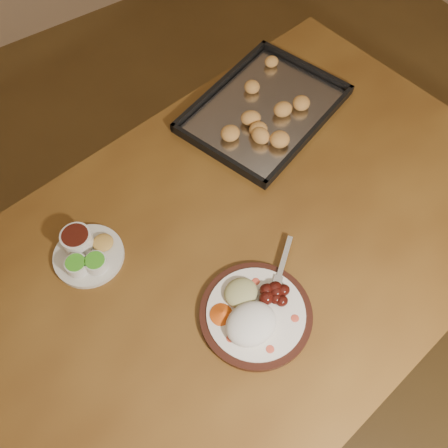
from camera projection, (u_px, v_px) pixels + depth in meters
ground at (257, 329)px, 1.83m from camera, size 4.00×4.00×0.00m
dining_table at (232, 267)px, 1.24m from camera, size 1.62×1.12×0.75m
dinner_plate at (254, 313)px, 1.06m from camera, size 0.30×0.24×0.06m
condiment_saucer at (86, 252)px, 1.13m from camera, size 0.16×0.16×0.05m
baking_tray at (264, 109)px, 1.36m from camera, size 0.50×0.43×0.04m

